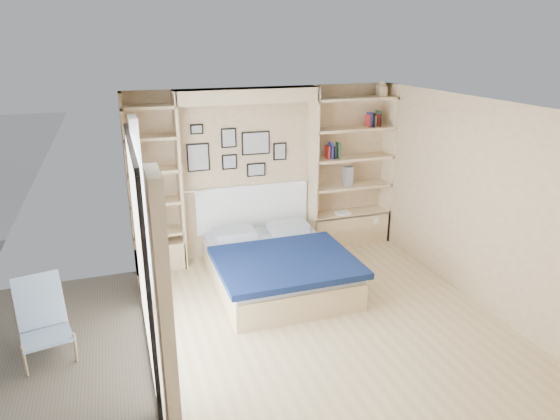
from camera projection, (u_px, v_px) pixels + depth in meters
name	position (u px, v px, depth m)	size (l,w,h in m)	color
ground	(322.00, 321.00, 5.87)	(4.50, 4.50, 0.00)	tan
room_shell	(254.00, 199.00, 6.77)	(4.50, 4.50, 4.50)	tan
bed	(277.00, 265.00, 6.67)	(1.73, 2.25, 1.07)	#D6B886
photo_gallery	(236.00, 151.00, 7.20)	(1.48, 0.02, 0.82)	black
reading_lamps	(251.00, 188.00, 7.21)	(1.92, 0.12, 0.15)	silver
shelf_decor	(339.00, 140.00, 7.50)	(3.61, 0.23, 2.03)	#A51E1E
deck_chair	(43.00, 320.00, 5.15)	(0.64, 0.90, 0.82)	tan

